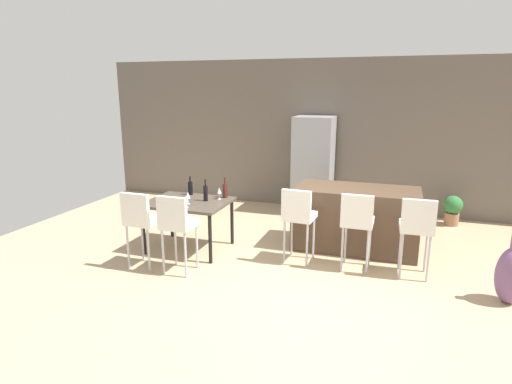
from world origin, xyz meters
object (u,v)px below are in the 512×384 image
object	(u,v)px
wine_glass_end	(219,191)
wine_glass_middle	(186,199)
refrigerator	(313,165)
floor_vase	(511,275)
wine_bottle_near	(190,188)
bar_chair_right	(417,225)
bar_chair_left	(298,214)
bar_chair_middle	(357,219)
dining_chair_near	(141,218)
dining_table	(188,206)
potted_plant	(453,209)
wine_bottle_left	(206,193)
wine_bottle_far	(225,190)
kitchen_island	(355,218)
wine_glass_right	(188,195)
dining_chair_far	(177,222)

from	to	relation	value
wine_glass_end	wine_glass_middle	bearing A→B (deg)	-113.27
refrigerator	floor_vase	size ratio (longest dim) A/B	2.27
wine_bottle_near	bar_chair_right	bearing A→B (deg)	-5.95
bar_chair_left	bar_chair_middle	size ratio (longest dim) A/B	1.00
bar_chair_middle	refrigerator	world-z (taller)	refrigerator
dining_chair_near	wine_glass_middle	size ratio (longest dim) A/B	6.03
wine_glass_end	floor_vase	distance (m)	3.84
dining_table	potted_plant	xyz separation A→B (m)	(3.84, 2.49, -0.37)
wine_bottle_left	wine_bottle_far	world-z (taller)	wine_bottle_left
dining_chair_near	wine_glass_end	size ratio (longest dim) A/B	6.03
dining_chair_near	wine_glass_end	distance (m)	1.26
wine_glass_middle	floor_vase	distance (m)	4.04
kitchen_island	wine_bottle_far	size ratio (longest dim) A/B	5.86
dining_table	wine_glass_middle	world-z (taller)	wine_glass_middle
wine_glass_right	floor_vase	size ratio (longest dim) A/B	0.21
refrigerator	potted_plant	distance (m)	2.56
bar_chair_middle	bar_chair_right	xyz separation A→B (m)	(0.72, 0.00, 0.00)
dining_chair_far	wine_glass_right	size ratio (longest dim) A/B	6.03
potted_plant	dining_table	bearing A→B (deg)	-147.02
wine_glass_end	wine_bottle_near	bearing A→B (deg)	168.54
kitchen_island	refrigerator	size ratio (longest dim) A/B	0.97
bar_chair_left	wine_bottle_near	world-z (taller)	bar_chair_left
wine_bottle_left	refrigerator	size ratio (longest dim) A/B	0.17
bar_chair_left	wine_bottle_near	bearing A→B (deg)	169.17
dining_chair_near	wine_bottle_near	distance (m)	1.19
bar_chair_right	dining_table	world-z (taller)	bar_chair_right
kitchen_island	potted_plant	bearing A→B (deg)	47.74
wine_bottle_far	wine_glass_right	size ratio (longest dim) A/B	1.75
wine_bottle_left	wine_glass_right	bearing A→B (deg)	-125.57
floor_vase	dining_chair_near	bearing A→B (deg)	-173.90
wine_bottle_near	wine_bottle_far	size ratio (longest dim) A/B	0.94
bar_chair_right	dining_chair_near	bearing A→B (deg)	-166.27
bar_chair_left	wine_bottle_left	distance (m)	1.42
wine_bottle_near	dining_chair_near	bearing A→B (deg)	-95.90
kitchen_island	dining_table	world-z (taller)	kitchen_island
bar_chair_left	bar_chair_middle	distance (m)	0.78
bar_chair_right	wine_glass_end	size ratio (longest dim) A/B	6.03
dining_chair_near	wine_bottle_far	distance (m)	1.38
wine_bottle_near	refrigerator	xyz separation A→B (m)	(1.50, 2.15, 0.07)
wine_glass_right	floor_vase	xyz separation A→B (m)	(4.07, -0.21, -0.53)
bar_chair_right	wine_bottle_left	world-z (taller)	wine_bottle_left
dining_chair_near	floor_vase	world-z (taller)	dining_chair_near
bar_chair_middle	refrigerator	size ratio (longest dim) A/B	0.57
dining_chair_near	wine_bottle_left	size ratio (longest dim) A/B	3.28
wine_glass_right	wine_glass_end	distance (m)	0.50
bar_chair_right	floor_vase	distance (m)	1.12
dining_table	dining_chair_near	world-z (taller)	dining_chair_near
wine_glass_middle	wine_glass_end	distance (m)	0.62
kitchen_island	wine_glass_middle	distance (m)	2.51
dining_table	wine_bottle_left	xyz separation A→B (m)	(0.24, 0.09, 0.19)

